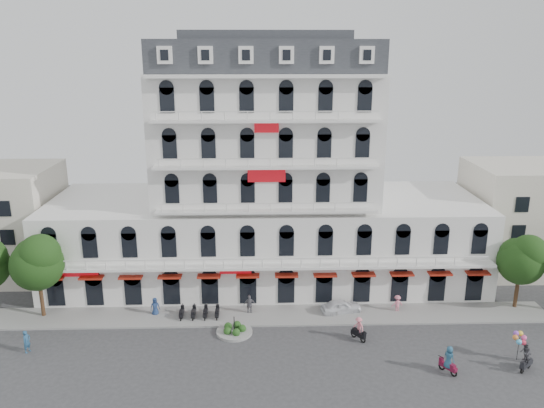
% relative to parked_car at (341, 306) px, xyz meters
% --- Properties ---
extents(ground, '(120.00, 120.00, 0.00)m').
position_rel_parked_car_xyz_m(ground, '(-7.01, -9.50, -0.65)').
color(ground, '#38383A').
rests_on(ground, ground).
extents(sidewalk, '(53.00, 4.00, 0.16)m').
position_rel_parked_car_xyz_m(sidewalk, '(-7.01, -0.50, -0.57)').
color(sidewalk, gray).
rests_on(sidewalk, ground).
extents(main_building, '(45.00, 15.00, 25.80)m').
position_rel_parked_car_xyz_m(main_building, '(-7.01, 8.50, 9.31)').
color(main_building, silver).
rests_on(main_building, ground).
extents(flank_building_east, '(14.00, 10.00, 12.00)m').
position_rel_parked_car_xyz_m(flank_building_east, '(22.99, 10.50, 5.35)').
color(flank_building_east, beige).
rests_on(flank_building_east, ground).
extents(traffic_island, '(3.20, 3.20, 1.60)m').
position_rel_parked_car_xyz_m(traffic_island, '(-10.01, -3.50, -0.40)').
color(traffic_island, gray).
rests_on(traffic_island, ground).
extents(parked_scooter_row, '(4.40, 1.80, 1.10)m').
position_rel_parked_car_xyz_m(parked_scooter_row, '(-13.36, -0.70, -0.65)').
color(parked_scooter_row, black).
rests_on(parked_scooter_row, ground).
extents(tree_west_inner, '(4.76, 4.76, 8.25)m').
position_rel_parked_car_xyz_m(tree_west_inner, '(-27.96, -0.02, 5.03)').
color(tree_west_inner, '#382314').
rests_on(tree_west_inner, ground).
extents(tree_east_inner, '(4.40, 4.37, 7.57)m').
position_rel_parked_car_xyz_m(tree_east_inner, '(17.04, 0.48, 4.56)').
color(tree_east_inner, '#382314').
rests_on(tree_east_inner, ground).
extents(parked_car, '(4.07, 2.32, 1.31)m').
position_rel_parked_car_xyz_m(parked_car, '(0.00, 0.00, 0.00)').
color(parked_car, white).
rests_on(parked_car, ground).
extents(rider_east, '(1.13, 1.48, 2.30)m').
position_rel_parked_car_xyz_m(rider_east, '(6.78, -9.95, 0.51)').
color(rider_east, maroon).
rests_on(rider_east, ground).
extents(rider_northeast, '(1.41, 1.20, 2.02)m').
position_rel_parked_car_xyz_m(rider_northeast, '(12.99, -9.81, 0.32)').
color(rider_northeast, '#212227').
rests_on(rider_northeast, ground).
extents(rider_center, '(1.16, 1.45, 2.15)m').
position_rel_parked_car_xyz_m(rider_center, '(0.74, -4.91, 0.48)').
color(rider_center, black).
rests_on(rider_center, ground).
extents(pedestrian_left, '(1.02, 0.83, 1.79)m').
position_rel_parked_car_xyz_m(pedestrian_left, '(-17.58, -0.03, 0.24)').
color(pedestrian_left, navy).
rests_on(pedestrian_left, ground).
extents(pedestrian_mid, '(1.19, 0.59, 1.95)m').
position_rel_parked_car_xyz_m(pedestrian_mid, '(-8.70, 0.00, 0.32)').
color(pedestrian_mid, '#5E5C64').
rests_on(pedestrian_mid, ground).
extents(pedestrian_right, '(1.23, 0.86, 1.73)m').
position_rel_parked_car_xyz_m(pedestrian_right, '(5.35, 0.00, 0.21)').
color(pedestrian_right, pink).
rests_on(pedestrian_right, ground).
extents(pedestrian_far, '(0.70, 0.83, 1.94)m').
position_rel_parked_car_xyz_m(pedestrian_far, '(-27.01, -6.05, 0.32)').
color(pedestrian_far, '#29547B').
rests_on(pedestrian_far, ground).
extents(balloon_vendor, '(1.45, 1.35, 2.45)m').
position_rel_parked_car_xyz_m(balloon_vendor, '(13.25, -8.52, 0.61)').
color(balloon_vendor, '#53535A').
rests_on(balloon_vendor, ground).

